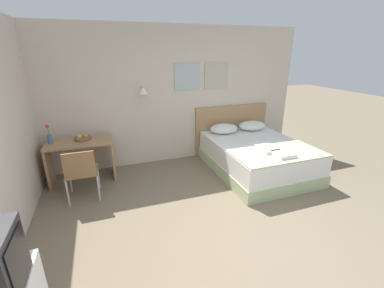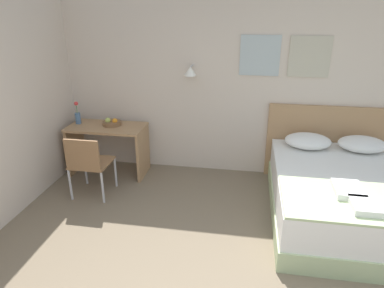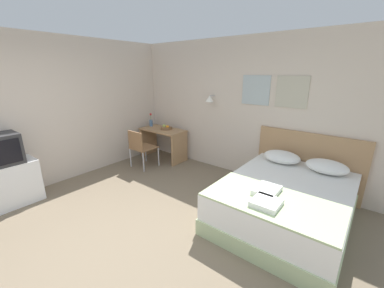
{
  "view_description": "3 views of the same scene",
  "coord_description": "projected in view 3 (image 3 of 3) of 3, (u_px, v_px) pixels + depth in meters",
  "views": [
    {
      "loc": [
        -1.29,
        -2.01,
        2.19
      ],
      "look_at": [
        0.05,
        1.74,
        0.73
      ],
      "focal_mm": 24.0,
      "sensor_mm": 36.0,
      "label": 1
    },
    {
      "loc": [
        0.24,
        -1.8,
        2.29
      ],
      "look_at": [
        -0.41,
        2.0,
        0.75
      ],
      "focal_mm": 32.0,
      "sensor_mm": 36.0,
      "label": 2
    },
    {
      "loc": [
        2.16,
        -1.24,
        2.04
      ],
      "look_at": [
        0.03,
        1.43,
        0.97
      ],
      "focal_mm": 22.0,
      "sensor_mm": 36.0,
      "label": 3
    }
  ],
  "objects": [
    {
      "name": "fruit_bowl",
      "position": [
        166.0,
        128.0,
        5.51
      ],
      "size": [
        0.27,
        0.27,
        0.11
      ],
      "color": "brown",
      "rests_on": "desk"
    },
    {
      "name": "wall_left",
      "position": [
        18.0,
        116.0,
        3.82
      ],
      "size": [
        0.06,
        5.89,
        2.65
      ],
      "color": "beige",
      "rests_on": "ground_plane"
    },
    {
      "name": "folded_towel_near_foot",
      "position": [
        267.0,
        190.0,
        2.9
      ],
      "size": [
        0.27,
        0.35,
        0.06
      ],
      "color": "white",
      "rests_on": "throw_blanket"
    },
    {
      "name": "ground_plane",
      "position": [
        116.0,
        248.0,
        2.82
      ],
      "size": [
        24.0,
        24.0,
        0.0
      ],
      "primitive_type": "plane",
      "color": "#756651"
    },
    {
      "name": "desk_chair",
      "position": [
        140.0,
        146.0,
        5.03
      ],
      "size": [
        0.47,
        0.47,
        0.83
      ],
      "color": "#8E6642",
      "rests_on": "ground_plane"
    },
    {
      "name": "wall_back",
      "position": [
        239.0,
        108.0,
        4.6
      ],
      "size": [
        5.57,
        0.31,
        2.65
      ],
      "color": "beige",
      "rests_on": "ground_plane"
    },
    {
      "name": "flower_vase",
      "position": [
        151.0,
        122.0,
        5.78
      ],
      "size": [
        0.08,
        0.08,
        0.33
      ],
      "color": "#4C7099",
      "rests_on": "desk"
    },
    {
      "name": "desk",
      "position": [
        163.0,
        138.0,
        5.59
      ],
      "size": [
        1.08,
        0.55,
        0.72
      ],
      "color": "#A87F56",
      "rests_on": "ground_plane"
    },
    {
      "name": "pillow_right",
      "position": [
        327.0,
        167.0,
        3.52
      ],
      "size": [
        0.59,
        0.44,
        0.19
      ],
      "color": "white",
      "rests_on": "bed"
    },
    {
      "name": "folded_towel_mid_bed",
      "position": [
        266.0,
        203.0,
        2.63
      ],
      "size": [
        0.3,
        0.3,
        0.06
      ],
      "color": "white",
      "rests_on": "throw_blanket"
    },
    {
      "name": "throw_blanket",
      "position": [
        271.0,
        201.0,
        2.74
      ],
      "size": [
        1.52,
        0.81,
        0.02
      ],
      "color": "#B2C693",
      "rests_on": "bed"
    },
    {
      "name": "television",
      "position": [
        2.0,
        149.0,
        3.51
      ],
      "size": [
        0.45,
        0.44,
        0.46
      ],
      "color": "#2D2D30",
      "rests_on": "tv_stand"
    },
    {
      "name": "headboard",
      "position": [
        307.0,
        164.0,
        3.98
      ],
      "size": [
        1.69,
        0.06,
        1.07
      ],
      "color": "#A87F56",
      "rests_on": "ground_plane"
    },
    {
      "name": "tv_stand",
      "position": [
        11.0,
        184.0,
        3.68
      ],
      "size": [
        0.46,
        0.74,
        0.69
      ],
      "color": "white",
      "rests_on": "ground_plane"
    },
    {
      "name": "pillow_left",
      "position": [
        282.0,
        157.0,
        3.92
      ],
      "size": [
        0.59,
        0.44,
        0.19
      ],
      "color": "white",
      "rests_on": "bed"
    },
    {
      "name": "bed",
      "position": [
        285.0,
        202.0,
        3.27
      ],
      "size": [
        1.57,
        2.04,
        0.57
      ],
      "color": "#B2C693",
      "rests_on": "ground_plane"
    }
  ]
}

